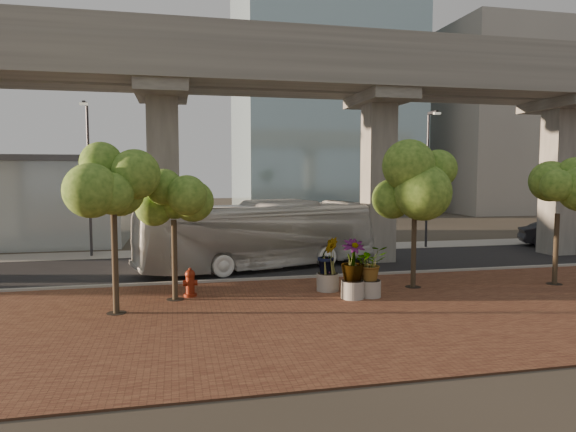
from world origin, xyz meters
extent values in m
plane|color=#312D24|center=(0.00, 0.00, 0.00)|extent=(160.00, 160.00, 0.00)
cube|color=brown|center=(0.00, -8.00, 0.03)|extent=(70.00, 13.00, 0.06)
cube|color=black|center=(0.00, 2.00, 0.02)|extent=(90.00, 8.00, 0.04)
cube|color=#9F9B94|center=(0.00, -2.00, 0.08)|extent=(70.00, 0.25, 0.16)
cube|color=#9F9B94|center=(0.00, 7.50, 0.03)|extent=(90.00, 3.00, 0.06)
cube|color=gray|center=(0.00, 0.40, 10.50)|extent=(72.00, 2.40, 1.80)
cube|color=gray|center=(0.00, 3.60, 10.50)|extent=(72.00, 2.40, 1.80)
cube|color=gray|center=(0.00, -0.70, 11.90)|extent=(72.00, 0.12, 1.00)
cube|color=gray|center=(0.00, 4.70, 11.90)|extent=(72.00, 0.12, 1.00)
cube|color=#9D988D|center=(38.00, 36.00, 12.00)|extent=(18.00, 16.00, 24.00)
imported|color=silver|center=(-1.14, 1.04, 1.80)|extent=(13.25, 6.20, 3.60)
imported|color=black|center=(20.59, 4.66, 0.85)|extent=(5.48, 3.66, 1.71)
cylinder|color=maroon|center=(-4.89, -4.62, 0.12)|extent=(0.53, 0.53, 0.12)
cylinder|color=maroon|center=(-4.89, -4.62, 0.55)|extent=(0.35, 0.35, 0.86)
sphere|color=maroon|center=(-4.89, -4.62, 0.97)|extent=(0.41, 0.41, 0.41)
cylinder|color=maroon|center=(-4.89, -4.62, 1.17)|extent=(0.12, 0.12, 0.15)
cylinder|color=maroon|center=(-4.89, -4.62, 0.62)|extent=(0.59, 0.24, 0.24)
cylinder|color=#AFAB9E|center=(2.30, -6.27, 0.40)|extent=(0.87, 0.87, 0.68)
imported|color=#305A18|center=(2.30, -6.27, 1.46)|extent=(1.94, 1.94, 1.45)
cylinder|color=#A79F97|center=(1.50, -6.36, 0.42)|extent=(0.92, 0.92, 0.72)
imported|color=#305A18|center=(1.50, -6.36, 1.62)|extent=(2.25, 2.25, 1.69)
cylinder|color=gray|center=(0.92, -4.83, 0.43)|extent=(0.96, 0.96, 0.74)
imported|color=#305A18|center=(0.92, -4.83, 1.60)|extent=(2.13, 2.13, 1.59)
cylinder|color=#403525|center=(-7.58, -6.61, 1.92)|extent=(0.22, 0.22, 3.71)
cylinder|color=black|center=(-7.58, -6.61, 0.07)|extent=(0.70, 0.70, 0.01)
cylinder|color=#403525|center=(-5.50, -5.00, 1.66)|extent=(0.22, 0.22, 3.20)
cylinder|color=black|center=(-5.50, -5.00, 0.07)|extent=(0.70, 0.70, 0.01)
cylinder|color=#403525|center=(4.83, -4.97, 1.77)|extent=(0.22, 0.22, 3.42)
cylinder|color=black|center=(4.83, -4.97, 0.07)|extent=(0.70, 0.70, 0.01)
cylinder|color=#403525|center=(11.41, -5.81, 1.67)|extent=(0.22, 0.22, 3.22)
cylinder|color=black|center=(11.41, -5.81, 0.07)|extent=(0.70, 0.70, 0.01)
cylinder|color=#302F35|center=(-10.49, 7.28, 4.62)|extent=(0.16, 0.16, 9.16)
cube|color=#302F35|center=(-10.49, 6.70, 9.20)|extent=(0.17, 1.15, 0.17)
cube|color=silver|center=(-10.49, 6.13, 9.09)|extent=(0.46, 0.23, 0.14)
cylinder|color=#2A2A2F|center=(11.35, 6.38, 4.57)|extent=(0.16, 0.16, 9.07)
cube|color=#2A2A2F|center=(11.35, 5.82, 9.11)|extent=(0.17, 1.13, 0.17)
cube|color=silver|center=(11.35, 5.25, 8.99)|extent=(0.45, 0.23, 0.14)
camera|label=1|loc=(-5.44, -25.70, 5.11)|focal=32.00mm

